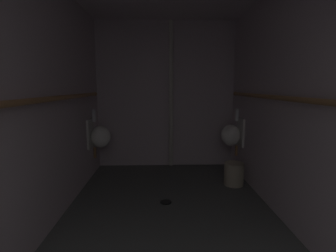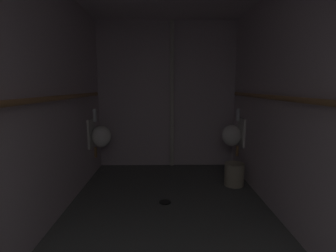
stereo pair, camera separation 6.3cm
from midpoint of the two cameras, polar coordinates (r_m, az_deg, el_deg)
The scene contains 11 objects.
floor at distance 2.59m, azimuth 0.96°, elevation -24.89°, with size 2.48×4.60×0.08m, color #4C4F4C.
wall_left at distance 2.44m, azimuth -28.74°, elevation 4.21°, with size 0.06×4.60×2.49m, color #C3B2B7.
wall_right at distance 2.50m, azimuth 29.98°, elevation 4.21°, with size 0.06×4.60×2.49m, color #C3B2B7.
wall_back at distance 4.42m, azimuth 0.12°, elevation 6.92°, with size 2.48×0.06×2.49m, color #C3B2B7.
urinal_left_mid at distance 4.01m, azimuth -14.66°, elevation -2.12°, with size 0.32×0.30×0.76m.
urinal_right_mid at distance 4.09m, azimuth 14.85°, elevation -1.90°, with size 0.32×0.30×0.76m.
supply_pipe_left at distance 2.37m, azimuth -27.25°, elevation 5.15°, with size 0.06×3.87×0.06m.
supply_pipe_right at distance 2.45m, azimuth 28.33°, elevation 5.17°, with size 0.06×3.92×0.06m.
standpipe_back_wall at distance 4.32m, azimuth 1.31°, elevation 6.87°, with size 0.07×0.07×2.44m, color beige.
floor_drain at distance 3.22m, azimuth -0.12°, elevation -16.75°, with size 0.14×0.14×0.01m, color black.
waste_bin at distance 3.79m, azimuth 15.17°, elevation -10.46°, with size 0.28×0.28×0.32m, color #9E937A.
Camera 2 is at (-0.04, 0.09, 1.40)m, focal length 27.02 mm.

